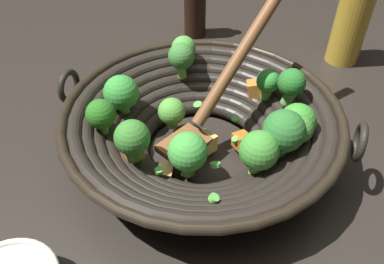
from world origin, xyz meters
The scene contains 4 objects.
ground_plane centered at (0.00, 0.00, 0.00)m, with size 4.00×4.00×0.00m, color #28231E.
wok centered at (0.00, 0.00, 0.06)m, with size 0.40×0.44×0.26m.
soy_sauce_bottle centered at (0.38, 0.05, 0.07)m, with size 0.05×0.05×0.18m.
cooking_oil_bottle centered at (0.31, -0.26, 0.09)m, with size 0.06×0.06×0.22m.
Camera 1 is at (-0.42, -0.04, 0.43)m, focal length 36.05 mm.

